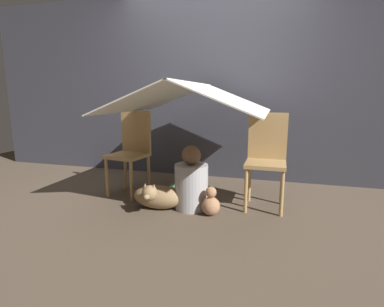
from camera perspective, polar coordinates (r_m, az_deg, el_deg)
ground_plane at (r=3.19m, az=-0.69°, el=-9.81°), size 8.80×8.80×0.00m
wall_back at (r=4.15m, az=4.18°, el=12.61°), size 7.00×0.05×2.50m
chair_left at (r=3.51m, az=-11.51°, el=0.89°), size 0.45×0.45×0.96m
chair_right at (r=3.13m, az=13.96°, el=-0.46°), size 0.40×0.40×0.96m
sheet_canopy at (r=3.11m, az=-0.00°, el=10.65°), size 1.53×1.54×0.31m
person_front at (r=3.03m, az=-0.13°, el=-5.62°), size 0.34×0.34×0.65m
dog at (r=3.06m, az=-6.71°, el=-8.11°), size 0.52×0.42×0.32m
floor_cushion at (r=3.39m, az=-1.30°, el=-7.64°), size 0.42×0.34×0.10m
plush_toy at (r=2.91m, az=3.59°, el=-9.50°), size 0.18×0.18×0.28m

